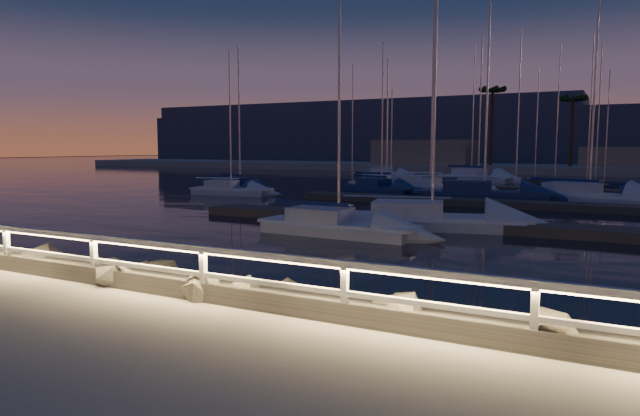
# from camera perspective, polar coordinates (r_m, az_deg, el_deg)

# --- Properties ---
(ground) EXTENTS (400.00, 400.00, 0.00)m
(ground) POSITION_cam_1_polar(r_m,az_deg,el_deg) (11.98, -15.27, -8.27)
(ground) COLOR #A7A297
(ground) RESTS_ON ground
(harbor_water) EXTENTS (400.00, 440.00, 0.60)m
(harbor_water) POSITION_cam_1_polar(r_m,az_deg,el_deg) (40.64, 16.40, 0.39)
(harbor_water) COLOR black
(harbor_water) RESTS_ON ground
(guard_rail) EXTENTS (44.11, 0.12, 1.06)m
(guard_rail) POSITION_cam_1_polar(r_m,az_deg,el_deg) (11.86, -15.62, -4.59)
(guard_rail) COLOR white
(guard_rail) RESTS_ON ground
(riprap) EXTENTS (23.17, 2.65, 1.30)m
(riprap) POSITION_cam_1_polar(r_m,az_deg,el_deg) (11.49, 0.67, -9.68)
(riprap) COLOR #645E56
(riprap) RESTS_ON ground
(floating_docks) EXTENTS (22.00, 36.00, 0.40)m
(floating_docks) POSITION_cam_1_polar(r_m,az_deg,el_deg) (41.84, 16.78, 1.32)
(floating_docks) COLOR #585049
(floating_docks) RESTS_ON ground
(far_shore) EXTENTS (160.00, 14.00, 5.20)m
(far_shore) POSITION_cam_1_polar(r_m,az_deg,el_deg) (82.92, 22.30, 3.87)
(far_shore) COLOR #A7A297
(far_shore) RESTS_ON ground
(palm_left) EXTENTS (3.00, 3.00, 11.20)m
(palm_left) POSITION_cam_1_polar(r_m,az_deg,el_deg) (82.32, 16.88, 10.91)
(palm_left) COLOR brown
(palm_left) RESTS_ON ground
(palm_center) EXTENTS (3.00, 3.00, 9.70)m
(palm_center) POSITION_cam_1_polar(r_m,az_deg,el_deg) (81.86, 23.97, 9.73)
(palm_center) COLOR brown
(palm_center) RESTS_ON ground
(distant_hills) EXTENTS (230.00, 37.50, 18.00)m
(distant_hills) POSITION_cam_1_polar(r_m,az_deg,el_deg) (145.29, 16.02, 6.63)
(distant_hills) COLOR #3D465F
(distant_hills) RESTS_ON ground
(sailboat_a) EXTENTS (6.37, 2.71, 10.58)m
(sailboat_a) POSITION_cam_1_polar(r_m,az_deg,el_deg) (42.59, -9.06, 1.86)
(sailboat_a) COLOR silver
(sailboat_a) RESTS_ON ground
(sailboat_b) EXTENTS (6.90, 2.39, 11.58)m
(sailboat_b) POSITION_cam_1_polar(r_m,az_deg,el_deg) (23.03, 1.48, -1.67)
(sailboat_b) COLOR silver
(sailboat_b) RESTS_ON ground
(sailboat_c) EXTENTS (8.52, 4.23, 13.94)m
(sailboat_c) POSITION_cam_1_polar(r_m,az_deg,el_deg) (25.25, 10.63, -1.02)
(sailboat_c) COLOR silver
(sailboat_c) RESTS_ON ground
(sailboat_e) EXTENTS (6.79, 4.20, 11.31)m
(sailboat_e) POSITION_cam_1_polar(r_m,az_deg,el_deg) (45.16, -8.11, 2.13)
(sailboat_e) COLOR navy
(sailboat_e) RESTS_ON ground
(sailboat_f) EXTENTS (8.84, 4.21, 14.54)m
(sailboat_f) POSITION_cam_1_polar(r_m,az_deg,el_deg) (39.30, 15.76, 1.44)
(sailboat_f) COLOR navy
(sailboat_f) RESTS_ON ground
(sailboat_i) EXTENTS (6.49, 2.10, 11.02)m
(sailboat_i) POSITION_cam_1_polar(r_m,az_deg,el_deg) (49.29, 6.47, 2.48)
(sailboat_i) COLOR silver
(sailboat_i) RESTS_ON ground
(sailboat_j) EXTENTS (6.93, 4.23, 11.47)m
(sailboat_j) POSITION_cam_1_polar(r_m,az_deg,el_deg) (44.53, 5.99, 2.08)
(sailboat_j) COLOR navy
(sailboat_j) RESTS_ON ground
(sailboat_k) EXTENTS (9.58, 4.01, 15.77)m
(sailboat_k) POSITION_cam_1_polar(r_m,az_deg,el_deg) (45.15, 10.71, 2.15)
(sailboat_k) COLOR silver
(sailboat_k) RESTS_ON ground
(sailboat_l) EXTENTS (9.22, 5.41, 15.09)m
(sailboat_l) POSITION_cam_1_polar(r_m,az_deg,el_deg) (40.55, 25.01, 1.19)
(sailboat_l) COLOR silver
(sailboat_l) RESTS_ON ground
(sailboat_m) EXTENTS (6.45, 2.78, 10.70)m
(sailboat_m) POSITION_cam_1_polar(r_m,az_deg,el_deg) (67.94, 6.58, 3.47)
(sailboat_m) COLOR silver
(sailboat_m) RESTS_ON ground
(sailboat_n) EXTENTS (8.77, 5.61, 14.58)m
(sailboat_n) POSITION_cam_1_polar(r_m,az_deg,el_deg) (60.54, 15.36, 3.03)
(sailboat_n) COLOR silver
(sailboat_n) RESTS_ON ground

